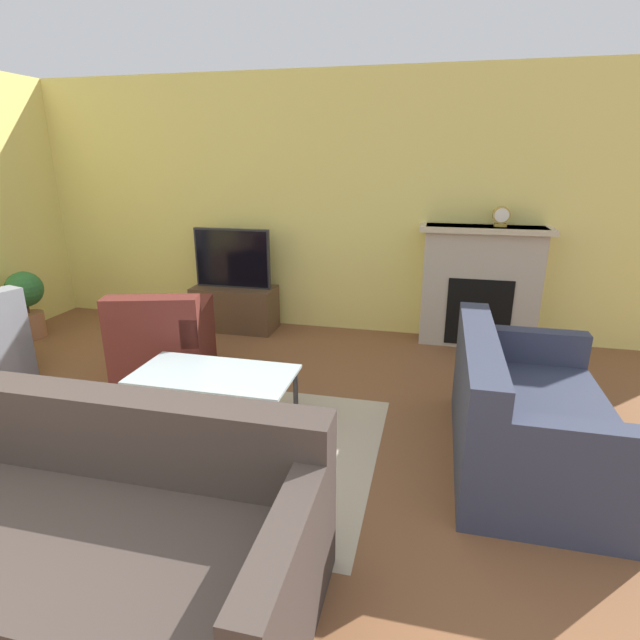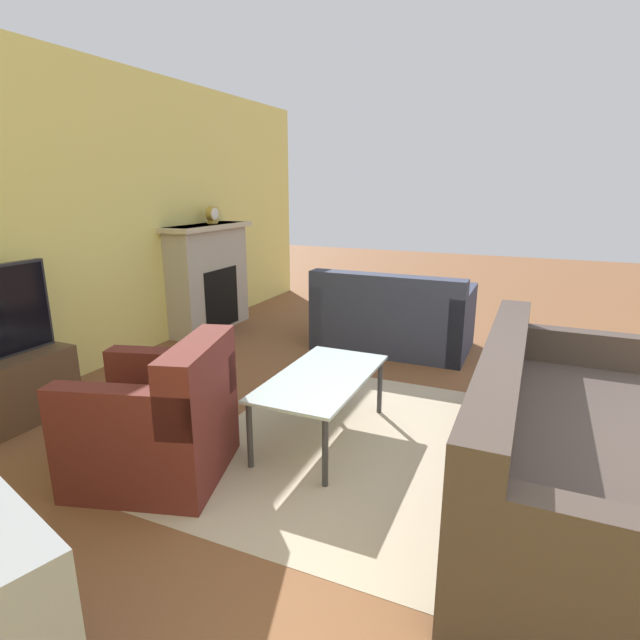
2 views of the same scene
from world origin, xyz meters
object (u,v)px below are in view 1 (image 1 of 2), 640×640
tv (232,258)px  armchair_accent (164,347)px  couch_loveseat (523,420)px  coffee_table (214,379)px  mantel_clock (501,216)px  couch_sectional (54,535)px  potted_plant (26,300)px

tv → armchair_accent: bearing=-92.3°
couch_loveseat → armchair_accent: size_ratio=1.57×
coffee_table → mantel_clock: (2.01, 2.24, 0.92)m
mantel_clock → armchair_accent: bearing=-150.9°
coffee_table → couch_loveseat: bearing=2.6°
tv → couch_sectional: (0.62, -3.54, -0.52)m
coffee_table → potted_plant: size_ratio=1.54×
potted_plant → couch_sectional: bearing=-46.1°
tv → armchair_accent: size_ratio=0.88×
couch_loveseat → mantel_clock: size_ratio=7.92×
couch_loveseat → armchair_accent: bearing=78.2°
couch_loveseat → potted_plant: couch_loveseat is taller
tv → armchair_accent: (-0.06, -1.42, -0.50)m
couch_sectional → mantel_clock: bearing=60.0°
mantel_clock → couch_loveseat: bearing=-89.3°
couch_sectional → potted_plant: (-2.67, 2.77, 0.13)m
couch_sectional → armchair_accent: same height
armchair_accent → potted_plant: (-1.99, 0.66, 0.11)m
tv → couch_loveseat: size_ratio=0.56×
coffee_table → mantel_clock: bearing=48.0°
couch_sectional → potted_plant: bearing=133.9°
potted_plant → armchair_accent: bearing=-18.3°
armchair_accent → mantel_clock: mantel_clock is taller
tv → couch_sectional: bearing=-80.0°
couch_loveseat → armchair_accent: (-2.82, 0.59, 0.01)m
armchair_accent → coffee_table: bearing=122.7°
couch_loveseat → potted_plant: 4.97m
couch_sectional → coffee_table: 1.44m
potted_plant → mantel_clock: mantel_clock is taller
potted_plant → mantel_clock: bearing=10.6°
couch_sectional → mantel_clock: 4.36m
mantel_clock → potted_plant: bearing=-169.4°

